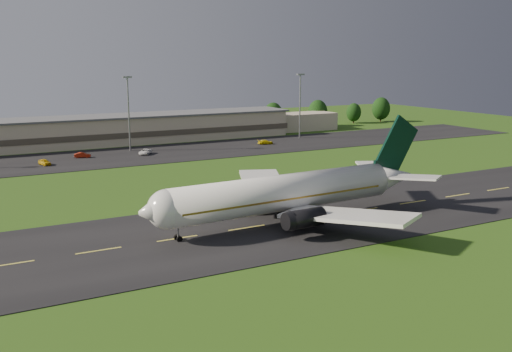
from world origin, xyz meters
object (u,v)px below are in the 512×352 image
service_vehicle_c (145,152)px  service_vehicle_d (266,142)px  light_mast_east (300,98)px  service_vehicle_a (45,162)px  service_vehicle_b (82,155)px  terminal (119,130)px  light_mast_centre (128,105)px  airliner (288,193)px

service_vehicle_c → service_vehicle_d: size_ratio=1.13×
light_mast_east → service_vehicle_a: (-79.03, -11.67, -11.92)m
service_vehicle_b → service_vehicle_d: bearing=-73.4°
light_mast_east → service_vehicle_c: 55.12m
terminal → light_mast_east: size_ratio=7.13×
service_vehicle_c → service_vehicle_d: bearing=36.1°
terminal → service_vehicle_b: (-15.35, -21.57, -3.22)m
service_vehicle_c → terminal: bearing=125.7°
service_vehicle_a → service_vehicle_d: size_ratio=0.92×
terminal → light_mast_centre: light_mast_centre is taller
light_mast_east → service_vehicle_d: bearing=-156.6°
light_mast_east → service_vehicle_a: bearing=-171.6°
terminal → airliner: bearing=-89.6°
airliner → light_mast_east: light_mast_east is taller
light_mast_centre → service_vehicle_b: 19.15m
terminal → service_vehicle_a: 37.86m
service_vehicle_a → service_vehicle_c: bearing=-7.7°
airliner → service_vehicle_d: bearing=60.4°
light_mast_centre → service_vehicle_c: 14.42m
terminal → light_mast_east: light_mast_east is taller
service_vehicle_b → light_mast_east: bearing=-67.1°
light_mast_centre → service_vehicle_c: light_mast_centre is taller
service_vehicle_d → service_vehicle_a: bearing=104.8°
airliner → service_vehicle_b: size_ratio=12.60×
light_mast_centre → service_vehicle_a: light_mast_centre is taller
service_vehicle_b → service_vehicle_d: (52.63, -1.68, -0.01)m
airliner → terminal: bearing=87.4°
service_vehicle_b → service_vehicle_c: (15.72, -2.51, 0.04)m
light_mast_east → service_vehicle_b: bearing=-175.5°
light_mast_east → service_vehicle_a: size_ratio=4.86×
light_mast_centre → service_vehicle_c: size_ratio=3.96×
service_vehicle_b → service_vehicle_a: bearing=140.3°
terminal → light_mast_east: 56.67m
service_vehicle_a → light_mast_east: bearing=-7.6°
service_vehicle_b → service_vehicle_c: size_ratio=0.79×
airliner → light_mast_east: size_ratio=2.52×
airliner → terminal: (-0.72, 96.14, -0.67)m
airliner → service_vehicle_c: 72.16m
light_mast_east → service_vehicle_b: light_mast_east is taller
light_mast_east → service_vehicle_a: light_mast_east is taller
airliner → terminal: size_ratio=0.35×
service_vehicle_d → airliner: bearing=163.9°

